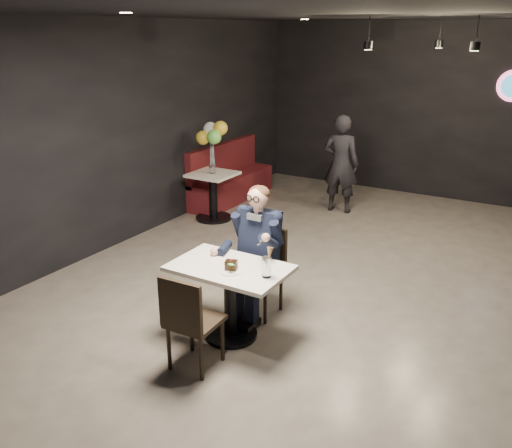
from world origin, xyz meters
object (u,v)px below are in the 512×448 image
Objects in this scene: sundae_glass at (267,267)px; balloon_vase at (212,168)px; chair_near at (195,319)px; booth_bench at (232,173)px; passerby at (341,164)px; side_table at (213,194)px; seated_man at (259,250)px; chair_far at (259,273)px; main_table at (230,302)px.

balloon_vase is (-2.57, 2.83, -0.02)m from sundae_glass.
chair_near is 0.46× the size of booth_bench.
booth_bench is 1.25× the size of passerby.
chair_near reaches higher than side_table.
balloon_vase is at bearing -73.30° from booth_bench.
chair_near is 0.64× the size of seated_man.
chair_far is at bearing 125.61° from sundae_glass.
seated_man is at bearing 125.61° from sundae_glass.
balloon_vase is (-2.15, 2.25, 0.37)m from chair_far.
seated_man reaches higher than side_table.
chair_far is at bearing -52.94° from booth_bench.
seated_man reaches higher than booth_bench.
balloon_vase is at bearing 0.00° from side_table.
booth_bench reaches higher than sundae_glass.
main_table is at bearing 176.51° from sundae_glass.
side_table is (-2.15, 2.25, -0.31)m from seated_man.
seated_man is at bearing 0.00° from chair_far.
chair_near reaches higher than main_table.
chair_near is 1.14m from seated_man.
chair_far is at bearing 0.00° from seated_man.
sundae_glass is 0.12× the size of passerby.
chair_far reaches higher than balloon_vase.
main_table is at bearing -52.42° from balloon_vase.
passerby is (1.55, 1.40, -0.03)m from balloon_vase.
passerby reaches higher than chair_near.
seated_man is 4.08m from booth_bench.
chair_far is 3.71m from passerby.
main_table is at bearing -57.14° from booth_bench.
seated_man reaches higher than sundae_glass.
main_table is 0.69× the size of passerby.
chair_far is 6.11× the size of balloon_vase.
chair_far is 3.12m from side_table.
chair_far is 1.11m from chair_near.
chair_near is 5.00m from booth_bench.
main_table is 0.76× the size of seated_man.
passerby reaches higher than side_table.
balloon_vase is 2.09m from passerby.
side_table is at bearing 133.76° from seated_man.
sundae_glass is (0.41, -0.58, 0.39)m from chair_far.
chair_near reaches higher than balloon_vase.
passerby is at bearing 95.13° from chair_near.
sundae_glass reaches higher than side_table.
sundae_glass is at bearing 50.26° from chair_near.
chair_near is 6.11× the size of balloon_vase.
chair_near is 0.58× the size of passerby.
sundae_glass is (0.41, 0.53, 0.39)m from chair_near.
chair_near is at bearing -57.33° from balloon_vase.
main_table is at bearing 92.99° from passerby.
sundae_glass is at bearing 98.33° from passerby.
passerby reaches higher than chair_far.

